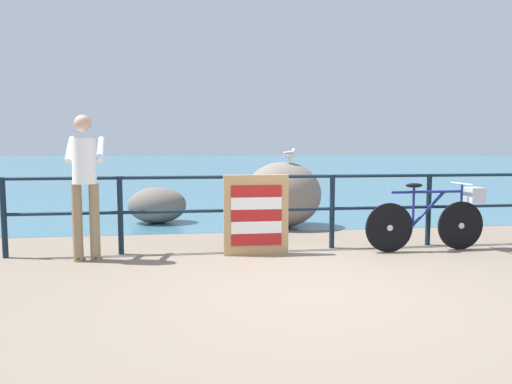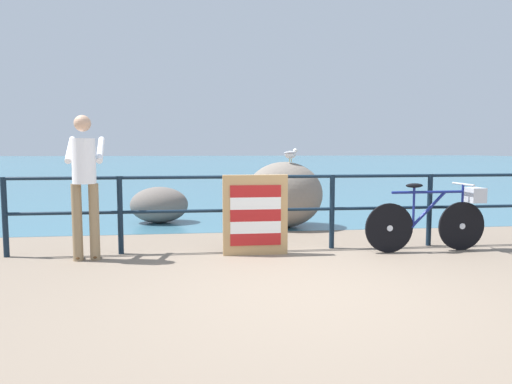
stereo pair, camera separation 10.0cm
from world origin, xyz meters
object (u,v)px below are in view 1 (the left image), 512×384
bicycle (436,216)px  person_at_railing (85,180)px  breakwater_boulder_main (283,195)px  seagull (289,154)px  folded_deckchair_stack (256,215)px  breakwater_boulder_left (157,205)px

bicycle → person_at_railing: person_at_railing is taller
breakwater_boulder_main → seagull: (0.09, -0.07, 0.71)m
bicycle → seagull: bearing=125.5°
seagull → folded_deckchair_stack: bearing=-148.0°
bicycle → person_at_railing: bearing=177.4°
person_at_railing → breakwater_boulder_main: 3.58m
bicycle → seagull: seagull is taller
person_at_railing → seagull: person_at_railing is taller
breakwater_boulder_left → person_at_railing: bearing=-103.0°
folded_deckchair_stack → breakwater_boulder_left: size_ratio=0.98×
person_at_railing → folded_deckchair_stack: size_ratio=1.71×
person_at_railing → folded_deckchair_stack: (2.11, 0.02, -0.47)m
person_at_railing → breakwater_boulder_left: 3.00m
bicycle → seagull: size_ratio=5.37×
bicycle → person_at_railing: (-4.55, 0.07, 0.53)m
person_at_railing → folded_deckchair_stack: 2.16m
bicycle → breakwater_boulder_main: (-1.68, 2.15, 0.11)m
breakwater_boulder_left → folded_deckchair_stack: bearing=-62.8°
person_at_railing → breakwater_boulder_main: (2.88, 2.09, -0.42)m
breakwater_boulder_left → seagull: size_ratio=3.36×
seagull → breakwater_boulder_left: bearing=125.4°
breakwater_boulder_main → breakwater_boulder_left: bearing=160.8°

